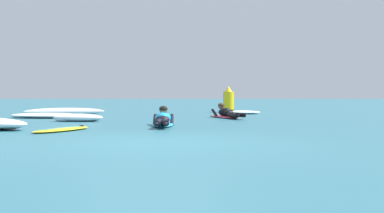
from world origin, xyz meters
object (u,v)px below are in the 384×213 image
(surfer_near, at_px, (163,120))
(drifting_surfboard, at_px, (62,129))
(channel_marker_buoy, at_px, (228,102))
(surfer_far, at_px, (227,114))

(surfer_near, bearing_deg, drifting_surfboard, -139.92)
(channel_marker_buoy, bearing_deg, drifting_surfboard, -109.98)
(surfer_near, bearing_deg, channel_marker_buoy, 77.89)
(channel_marker_buoy, bearing_deg, surfer_far, -93.14)
(surfer_near, distance_m, drifting_surfboard, 2.67)
(surfer_far, bearing_deg, channel_marker_buoy, 86.86)
(drifting_surfboard, bearing_deg, surfer_near, 40.08)
(drifting_surfboard, height_order, channel_marker_buoy, channel_marker_buoy)
(surfer_near, relative_size, surfer_far, 1.06)
(surfer_near, bearing_deg, surfer_far, 67.92)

